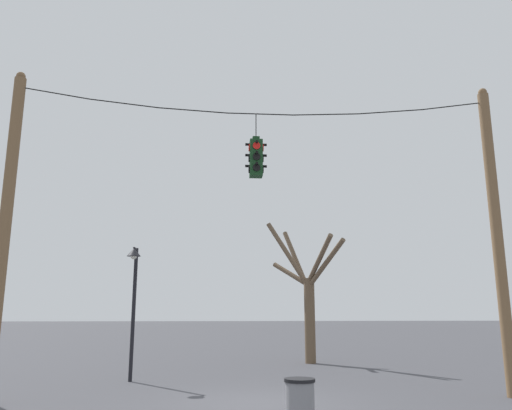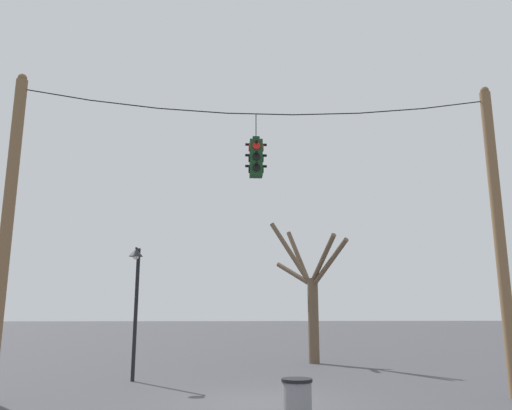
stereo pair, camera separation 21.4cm
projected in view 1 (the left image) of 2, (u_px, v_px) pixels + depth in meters
The scene contains 8 objects.
ground_plane at pixel (261, 403), 11.91m from camera, with size 200.00×200.00×0.00m, color #424247.
utility_pole_left at pixel (5, 227), 12.52m from camera, with size 0.30×0.30×8.44m.
utility_pole_right at pixel (497, 234), 13.51m from camera, with size 0.30×0.30×8.44m.
span_wire at pixel (260, 108), 13.73m from camera, with size 12.90×0.03×0.59m.
traffic_light_over_intersection at pixel (256, 158), 13.42m from camera, with size 0.58×0.58×1.78m.
street_lamp at pixel (134, 283), 15.90m from camera, with size 0.44×0.76×4.17m.
bare_tree at pixel (307, 293), 21.48m from camera, with size 2.94×3.92×6.10m.
trash_bin at pixel (300, 404), 9.18m from camera, with size 0.58×0.58×0.92m.
Camera 1 is at (-1.11, -12.59, 2.15)m, focal length 35.00 mm.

